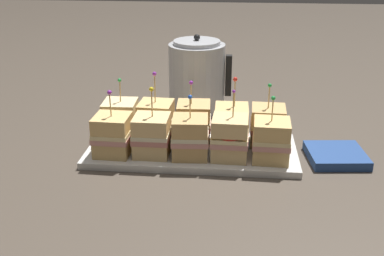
{
  "coord_description": "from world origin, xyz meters",
  "views": [
    {
      "loc": [
        0.11,
        -1.15,
        0.54
      ],
      "look_at": [
        0.0,
        0.0,
        0.07
      ],
      "focal_mm": 45.0,
      "sensor_mm": 36.0,
      "label": 1
    }
  ],
  "objects_px": {
    "sandwich_back_left": "(156,121)",
    "kettle_steel": "(197,77)",
    "serving_platter": "(192,151)",
    "sandwich_back_right": "(231,124)",
    "sandwich_front_far_left": "(113,135)",
    "sandwich_front_center": "(189,137)",
    "sandwich_back_far_left": "(121,120)",
    "sandwich_back_far_right": "(268,126)",
    "sandwich_front_left": "(152,135)",
    "sandwich_back_center": "(194,122)",
    "sandwich_front_right": "(230,138)",
    "sandwich_front_far_right": "(271,140)",
    "napkin_stack": "(336,155)"
  },
  "relations": [
    {
      "from": "serving_platter",
      "to": "sandwich_back_right",
      "type": "relative_size",
      "value": 3.0
    },
    {
      "from": "sandwich_front_far_left",
      "to": "kettle_steel",
      "type": "relative_size",
      "value": 0.68
    },
    {
      "from": "sandwich_back_far_left",
      "to": "kettle_steel",
      "type": "relative_size",
      "value": 0.68
    },
    {
      "from": "sandwich_front_far_left",
      "to": "sandwich_back_right",
      "type": "height_order",
      "value": "sandwich_back_right"
    },
    {
      "from": "sandwich_back_center",
      "to": "sandwich_back_far_right",
      "type": "distance_m",
      "value": 0.2
    },
    {
      "from": "serving_platter",
      "to": "sandwich_front_left",
      "type": "bearing_deg",
      "value": -154.16
    },
    {
      "from": "sandwich_back_left",
      "to": "sandwich_front_far_left",
      "type": "bearing_deg",
      "value": -133.78
    },
    {
      "from": "sandwich_back_right",
      "to": "sandwich_front_left",
      "type": "bearing_deg",
      "value": -154.63
    },
    {
      "from": "serving_platter",
      "to": "napkin_stack",
      "type": "xyz_separation_m",
      "value": [
        0.37,
        0.0,
        0.0
      ]
    },
    {
      "from": "sandwich_front_center",
      "to": "sandwich_front_right",
      "type": "relative_size",
      "value": 0.93
    },
    {
      "from": "sandwich_back_far_right",
      "to": "sandwich_front_right",
      "type": "bearing_deg",
      "value": -135.97
    },
    {
      "from": "sandwich_front_far_right",
      "to": "sandwich_back_left",
      "type": "xyz_separation_m",
      "value": [
        -0.3,
        0.1,
        0.0
      ]
    },
    {
      "from": "sandwich_front_far_left",
      "to": "sandwich_back_far_left",
      "type": "height_order",
      "value": "same"
    },
    {
      "from": "sandwich_front_far_left",
      "to": "sandwich_front_right",
      "type": "relative_size",
      "value": 0.97
    },
    {
      "from": "sandwich_back_far_right",
      "to": "napkin_stack",
      "type": "distance_m",
      "value": 0.19
    },
    {
      "from": "sandwich_front_far_left",
      "to": "sandwich_front_left",
      "type": "height_order",
      "value": "sandwich_front_left"
    },
    {
      "from": "sandwich_front_far_left",
      "to": "napkin_stack",
      "type": "distance_m",
      "value": 0.58
    },
    {
      "from": "sandwich_back_left",
      "to": "sandwich_back_far_right",
      "type": "height_order",
      "value": "sandwich_back_left"
    },
    {
      "from": "sandwich_front_far_right",
      "to": "sandwich_back_right",
      "type": "xyz_separation_m",
      "value": [
        -0.1,
        0.1,
        0.0
      ]
    },
    {
      "from": "sandwich_front_right",
      "to": "sandwich_back_center",
      "type": "relative_size",
      "value": 1.03
    },
    {
      "from": "sandwich_front_left",
      "to": "sandwich_back_right",
      "type": "bearing_deg",
      "value": 25.37
    },
    {
      "from": "serving_platter",
      "to": "kettle_steel",
      "type": "xyz_separation_m",
      "value": [
        -0.02,
        0.34,
        0.1
      ]
    },
    {
      "from": "sandwich_front_center",
      "to": "napkin_stack",
      "type": "xyz_separation_m",
      "value": [
        0.38,
        0.05,
        -0.06
      ]
    },
    {
      "from": "sandwich_front_far_left",
      "to": "sandwich_front_right",
      "type": "bearing_deg",
      "value": 0.84
    },
    {
      "from": "sandwich_front_left",
      "to": "sandwich_back_center",
      "type": "bearing_deg",
      "value": 44.26
    },
    {
      "from": "sandwich_back_right",
      "to": "sandwich_back_far_right",
      "type": "xyz_separation_m",
      "value": [
        0.1,
        0.0,
        -0.0
      ]
    },
    {
      "from": "serving_platter",
      "to": "sandwich_back_right",
      "type": "bearing_deg",
      "value": 24.91
    },
    {
      "from": "sandwich_front_far_right",
      "to": "sandwich_back_right",
      "type": "bearing_deg",
      "value": 135.54
    },
    {
      "from": "sandwich_front_far_left",
      "to": "napkin_stack",
      "type": "relative_size",
      "value": 1.1
    },
    {
      "from": "sandwich_back_far_left",
      "to": "sandwich_back_far_right",
      "type": "distance_m",
      "value": 0.4
    },
    {
      "from": "sandwich_front_far_left",
      "to": "sandwich_back_far_left",
      "type": "bearing_deg",
      "value": 91.49
    },
    {
      "from": "serving_platter",
      "to": "napkin_stack",
      "type": "height_order",
      "value": "napkin_stack"
    },
    {
      "from": "sandwich_front_right",
      "to": "sandwich_back_left",
      "type": "height_order",
      "value": "sandwich_back_left"
    },
    {
      "from": "sandwich_back_left",
      "to": "sandwich_front_left",
      "type": "bearing_deg",
      "value": -87.39
    },
    {
      "from": "sandwich_back_right",
      "to": "sandwich_back_far_right",
      "type": "height_order",
      "value": "sandwich_back_right"
    },
    {
      "from": "sandwich_back_right",
      "to": "sandwich_back_far_right",
      "type": "relative_size",
      "value": 1.08
    },
    {
      "from": "sandwich_front_left",
      "to": "serving_platter",
      "type": "bearing_deg",
      "value": 25.84
    },
    {
      "from": "sandwich_front_left",
      "to": "napkin_stack",
      "type": "distance_m",
      "value": 0.48
    },
    {
      "from": "sandwich_front_far_right",
      "to": "sandwich_back_far_left",
      "type": "bearing_deg",
      "value": 166.31
    },
    {
      "from": "sandwich_back_left",
      "to": "kettle_steel",
      "type": "relative_size",
      "value": 0.76
    },
    {
      "from": "sandwich_front_far_left",
      "to": "sandwich_front_center",
      "type": "bearing_deg",
      "value": 1.15
    },
    {
      "from": "sandwich_front_left",
      "to": "sandwich_front_center",
      "type": "relative_size",
      "value": 1.1
    },
    {
      "from": "serving_platter",
      "to": "sandwich_front_far_left",
      "type": "distance_m",
      "value": 0.21
    },
    {
      "from": "sandwich_back_center",
      "to": "sandwich_back_right",
      "type": "distance_m",
      "value": 0.1
    },
    {
      "from": "sandwich_back_far_right",
      "to": "sandwich_front_far_right",
      "type": "bearing_deg",
      "value": -88.22
    },
    {
      "from": "sandwich_front_far_right",
      "to": "kettle_steel",
      "type": "relative_size",
      "value": 0.66
    },
    {
      "from": "sandwich_front_center",
      "to": "sandwich_back_far_left",
      "type": "height_order",
      "value": "sandwich_back_far_left"
    },
    {
      "from": "sandwich_back_far_right",
      "to": "serving_platter",
      "type": "bearing_deg",
      "value": -166.53
    },
    {
      "from": "sandwich_front_far_left",
      "to": "sandwich_front_far_right",
      "type": "relative_size",
      "value": 1.02
    },
    {
      "from": "sandwich_front_far_left",
      "to": "sandwich_back_left",
      "type": "height_order",
      "value": "sandwich_back_left"
    }
  ]
}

